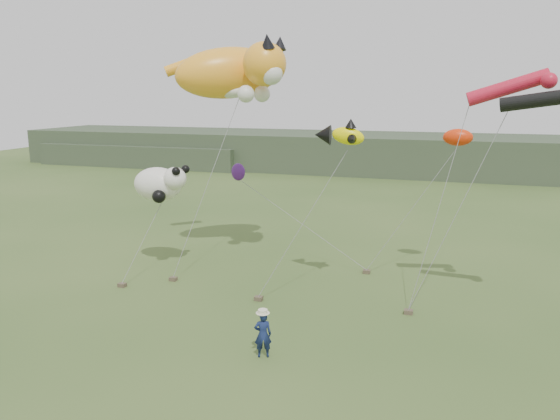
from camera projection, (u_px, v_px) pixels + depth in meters
The scene contains 9 objects.
ground at pixel (270, 352), 18.25m from camera, with size 120.00×120.00×0.00m, color #385123.
headland at pixel (374, 154), 60.37m from camera, with size 90.00×13.00×4.00m.
festival_attendant at pixel (263, 335), 17.76m from camera, with size 0.57×0.37×1.55m, color #131F4A.
sandbag_anchors at pixel (263, 288), 23.95m from camera, with size 12.78×5.49×0.17m.
cat_kite at pixel (236, 72), 26.06m from camera, with size 7.13×5.35×3.09m.
fish_kite at pixel (339, 135), 22.09m from camera, with size 2.20×1.45×1.15m.
tube_kites at pixel (531, 92), 19.44m from camera, with size 4.09×1.89×1.58m.
panda_kite at pixel (160, 184), 26.10m from camera, with size 2.86×1.85×1.77m.
misc_kites at pixel (361, 153), 27.01m from camera, with size 12.96×3.80×3.39m.
Camera 1 is at (5.49, -15.94, 8.47)m, focal length 35.00 mm.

